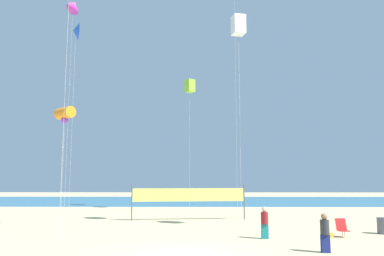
{
  "coord_description": "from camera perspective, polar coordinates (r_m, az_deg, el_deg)",
  "views": [
    {
      "loc": [
        0.55,
        -15.02,
        2.96
      ],
      "look_at": [
        0.22,
        11.3,
        6.34
      ],
      "focal_mm": 35.76,
      "sensor_mm": 36.0,
      "label": 1
    }
  ],
  "objects": [
    {
      "name": "kite_white_box",
      "position": [
        25.26,
        6.93,
        14.96
      ],
      "size": [
        0.93,
        0.93,
        13.14
      ],
      "color": "silver",
      "rests_on": "ground"
    },
    {
      "name": "trash_barrel",
      "position": [
        23.03,
        26.62,
        -12.89
      ],
      "size": [
        0.61,
        0.61,
        0.84
      ],
      "primitive_type": "cylinder",
      "color": "#595960",
      "rests_on": "ground"
    },
    {
      "name": "kite_orange_tube",
      "position": [
        24.44,
        -18.43,
        2.03
      ],
      "size": [
        1.47,
        1.38,
        7.17
      ],
      "color": "silver",
      "rests_on": "ground"
    },
    {
      "name": "kite_blue_delta",
      "position": [
        36.21,
        -16.94,
        13.65
      ],
      "size": [
        1.02,
        1.55,
        16.49
      ],
      "color": "silver",
      "rests_on": "ground"
    },
    {
      "name": "beach_handbag",
      "position": [
        20.69,
        19.89,
        -14.8
      ],
      "size": [
        0.29,
        0.15,
        0.23
      ],
      "primitive_type": "cube",
      "color": "gold",
      "rests_on": "ground"
    },
    {
      "name": "kite_lime_box",
      "position": [
        35.07,
        -0.35,
        6.26
      ],
      "size": [
        1.01,
        1.01,
        11.79
      ],
      "color": "silver",
      "rests_on": "ground"
    },
    {
      "name": "ocean_band",
      "position": [
        48.86,
        0.06,
        -10.79
      ],
      "size": [
        120.0,
        20.0,
        0.01
      ],
      "primitive_type": "cube",
      "color": "teal",
      "rests_on": "ground"
    },
    {
      "name": "ground_plane",
      "position": [
        15.32,
        -1.43,
        -18.46
      ],
      "size": [
        120.0,
        120.0,
        0.0
      ],
      "primitive_type": "plane",
      "color": "#D1BC89"
    },
    {
      "name": "folding_beach_chair",
      "position": [
        21.1,
        21.46,
        -13.62
      ],
      "size": [
        0.52,
        0.65,
        0.89
      ],
      "rotation": [
        0.0,
        0.0,
        -0.58
      ],
      "color": "red",
      "rests_on": "ground"
    },
    {
      "name": "beachgoer_charcoal_shirt",
      "position": [
        16.55,
        19.2,
        -14.37
      ],
      "size": [
        0.35,
        0.35,
        1.53
      ],
      "rotation": [
        0.0,
        0.0,
        0.0
      ],
      "color": "navy",
      "rests_on": "ground"
    },
    {
      "name": "volleyball_net",
      "position": [
        27.05,
        -0.47,
        -10.13
      ],
      "size": [
        7.88,
        1.0,
        2.4
      ],
      "color": "#4C4C51",
      "rests_on": "ground"
    },
    {
      "name": "beachgoer_maroon_shirt",
      "position": [
        19.4,
        10.77,
        -13.54
      ],
      "size": [
        0.35,
        0.35,
        1.53
      ],
      "rotation": [
        0.0,
        0.0,
        1.47
      ],
      "color": "#19727A",
      "rests_on": "ground"
    },
    {
      "name": "kite_magenta_inflatable",
      "position": [
        39.73,
        -17.38,
        16.54
      ],
      "size": [
        1.0,
        2.63,
        19.51
      ],
      "color": "silver",
      "rests_on": "ground"
    }
  ]
}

